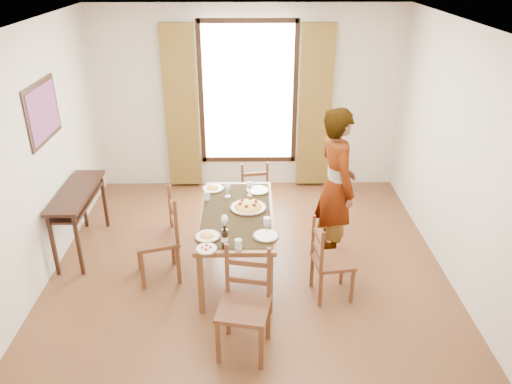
{
  "coord_description": "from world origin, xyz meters",
  "views": [
    {
      "loc": [
        0.02,
        -4.69,
        3.35
      ],
      "look_at": [
        0.08,
        0.12,
        1.0
      ],
      "focal_mm": 35.0,
      "sensor_mm": 36.0,
      "label": 1
    }
  ],
  "objects_px": {
    "man": "(336,186)",
    "pasta_platter": "(248,205)",
    "console_table": "(77,199)",
    "dining_table": "(237,218)"
  },
  "relations": [
    {
      "from": "man",
      "to": "pasta_platter",
      "type": "bearing_deg",
      "value": 88.76
    },
    {
      "from": "man",
      "to": "pasta_platter",
      "type": "height_order",
      "value": "man"
    },
    {
      "from": "console_table",
      "to": "pasta_platter",
      "type": "distance_m",
      "value": 2.07
    },
    {
      "from": "console_table",
      "to": "man",
      "type": "bearing_deg",
      "value": -3.53
    },
    {
      "from": "pasta_platter",
      "to": "dining_table",
      "type": "bearing_deg",
      "value": -146.27
    },
    {
      "from": "dining_table",
      "to": "man",
      "type": "bearing_deg",
      "value": 15.05
    },
    {
      "from": "man",
      "to": "console_table",
      "type": "bearing_deg",
      "value": 72.95
    },
    {
      "from": "man",
      "to": "pasta_platter",
      "type": "relative_size",
      "value": 4.62
    },
    {
      "from": "console_table",
      "to": "pasta_platter",
      "type": "relative_size",
      "value": 3.0
    },
    {
      "from": "dining_table",
      "to": "pasta_platter",
      "type": "bearing_deg",
      "value": 33.73
    }
  ]
}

